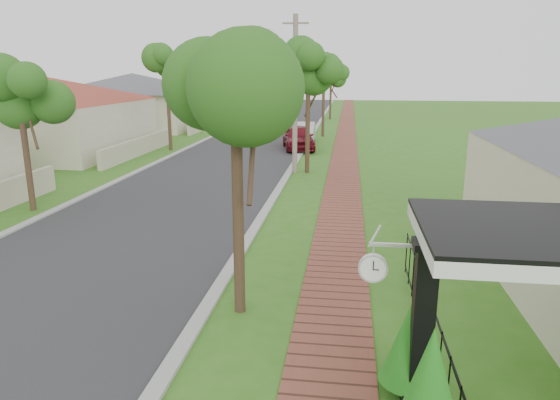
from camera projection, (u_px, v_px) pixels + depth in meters
The scene contains 15 objects.
ground at pixel (148, 344), 8.91m from camera, with size 160.00×160.00×0.00m, color #336B19.
road at pixel (234, 157), 28.49m from camera, with size 7.00×120.00×0.02m, color #28282B.
kerb_right at pixel (298, 158), 28.01m from camera, with size 0.30×120.00×0.10m, color #9E9E99.
kerb_left at pixel (173, 155), 28.97m from camera, with size 0.30×120.00×0.10m, color #9E9E99.
sidewalk at pixel (344, 159), 27.67m from camera, with size 1.50×120.00×0.03m, color brown.
porch_post at pixel (422, 334), 7.07m from camera, with size 0.48×0.48×2.52m.
picket_fence at pixel (433, 337), 8.13m from camera, with size 0.03×8.02×1.00m.
street_trees at pixel (257, 74), 33.91m from camera, with size 10.70×37.65×5.89m.
far_house_red at pixel (36, 113), 29.48m from camera, with size 15.56×15.56×4.60m.
far_house_grey at pixel (134, 100), 42.91m from camera, with size 15.56×15.56×4.60m.
parked_car_red at pixel (298, 138), 31.03m from camera, with size 1.76×4.36×1.49m, color maroon.
parked_car_white at pixel (304, 133), 34.00m from camera, with size 1.43×4.10×1.35m, color silver.
near_tree at pixel (236, 102), 9.12m from camera, with size 2.05×2.05×5.27m.
utility_pole at pixel (295, 95), 23.19m from camera, with size 1.20×0.24×7.24m.
station_clock at pixel (375, 266), 7.34m from camera, with size 0.87×0.13×0.62m.
Camera 1 is at (3.42, -7.59, 4.73)m, focal length 32.00 mm.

